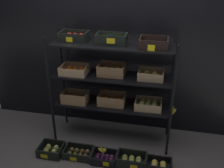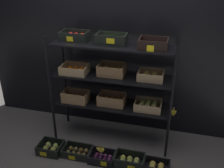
{
  "view_description": "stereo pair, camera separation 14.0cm",
  "coord_description": "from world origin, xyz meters",
  "px_view_note": "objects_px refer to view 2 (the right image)",
  "views": [
    {
      "loc": [
        0.59,
        -2.87,
        2.24
      ],
      "look_at": [
        0.0,
        0.0,
        0.82
      ],
      "focal_mm": 41.64,
      "sensor_mm": 36.0,
      "label": 1
    },
    {
      "loc": [
        0.73,
        -2.84,
        2.24
      ],
      "look_at": [
        0.0,
        0.0,
        0.82
      ],
      "focal_mm": 41.64,
      "sensor_mm": 36.0,
      "label": 2
    }
  ],
  "objects_px": {
    "crate_ground_kiwi": "(77,152)",
    "crate_ground_pear": "(51,148)",
    "crate_ground_plum": "(102,158)",
    "crate_ground_right_pear": "(129,161)",
    "crate_ground_apple_gold": "(157,167)",
    "display_rack": "(112,76)",
    "banana_bunch_loose": "(101,150)"
  },
  "relations": [
    {
      "from": "crate_ground_pear",
      "to": "crate_ground_apple_gold",
      "type": "bearing_deg",
      "value": 0.66
    },
    {
      "from": "crate_ground_plum",
      "to": "crate_ground_right_pear",
      "type": "bearing_deg",
      "value": 1.89
    },
    {
      "from": "banana_bunch_loose",
      "to": "crate_ground_kiwi",
      "type": "bearing_deg",
      "value": 175.53
    },
    {
      "from": "display_rack",
      "to": "crate_ground_apple_gold",
      "type": "bearing_deg",
      "value": -35.43
    },
    {
      "from": "crate_ground_kiwi",
      "to": "crate_ground_pear",
      "type": "bearing_deg",
      "value": -175.69
    },
    {
      "from": "crate_ground_right_pear",
      "to": "crate_ground_pear",
      "type": "bearing_deg",
      "value": -179.24
    },
    {
      "from": "display_rack",
      "to": "crate_ground_plum",
      "type": "xyz_separation_m",
      "value": [
        0.0,
        -0.48,
        -0.89
      ]
    },
    {
      "from": "crate_ground_pear",
      "to": "banana_bunch_loose",
      "type": "relative_size",
      "value": 2.43
    },
    {
      "from": "crate_ground_plum",
      "to": "crate_ground_right_pear",
      "type": "distance_m",
      "value": 0.33
    },
    {
      "from": "crate_ground_kiwi",
      "to": "crate_ground_apple_gold",
      "type": "height_order",
      "value": "same"
    },
    {
      "from": "display_rack",
      "to": "banana_bunch_loose",
      "type": "relative_size",
      "value": 12.85
    },
    {
      "from": "crate_ground_right_pear",
      "to": "banana_bunch_loose",
      "type": "height_order",
      "value": "banana_bunch_loose"
    },
    {
      "from": "crate_ground_plum",
      "to": "crate_ground_apple_gold",
      "type": "distance_m",
      "value": 0.66
    },
    {
      "from": "crate_ground_pear",
      "to": "crate_ground_kiwi",
      "type": "bearing_deg",
      "value": 4.31
    },
    {
      "from": "crate_ground_kiwi",
      "to": "crate_ground_plum",
      "type": "distance_m",
      "value": 0.34
    },
    {
      "from": "crate_ground_kiwi",
      "to": "crate_ground_apple_gold",
      "type": "distance_m",
      "value": 0.99
    },
    {
      "from": "crate_ground_pear",
      "to": "crate_ground_plum",
      "type": "xyz_separation_m",
      "value": [
        0.69,
        0.0,
        -0.01
      ]
    },
    {
      "from": "banana_bunch_loose",
      "to": "display_rack",
      "type": "bearing_deg",
      "value": 88.48
    },
    {
      "from": "display_rack",
      "to": "crate_ground_kiwi",
      "type": "relative_size",
      "value": 4.45
    },
    {
      "from": "crate_ground_kiwi",
      "to": "crate_ground_plum",
      "type": "height_order",
      "value": "crate_ground_plum"
    },
    {
      "from": "crate_ground_apple_gold",
      "to": "banana_bunch_loose",
      "type": "distance_m",
      "value": 0.68
    },
    {
      "from": "crate_ground_pear",
      "to": "crate_ground_plum",
      "type": "bearing_deg",
      "value": 0.21
    },
    {
      "from": "crate_ground_right_pear",
      "to": "crate_ground_apple_gold",
      "type": "relative_size",
      "value": 1.18
    },
    {
      "from": "display_rack",
      "to": "crate_ground_right_pear",
      "type": "relative_size",
      "value": 4.5
    },
    {
      "from": "crate_ground_plum",
      "to": "crate_ground_apple_gold",
      "type": "height_order",
      "value": "crate_ground_plum"
    },
    {
      "from": "crate_ground_kiwi",
      "to": "crate_ground_apple_gold",
      "type": "xyz_separation_m",
      "value": [
        0.99,
        -0.01,
        0.0
      ]
    },
    {
      "from": "crate_ground_right_pear",
      "to": "banana_bunch_loose",
      "type": "distance_m",
      "value": 0.37
    },
    {
      "from": "display_rack",
      "to": "crate_ground_right_pear",
      "type": "height_order",
      "value": "display_rack"
    },
    {
      "from": "display_rack",
      "to": "crate_ground_apple_gold",
      "type": "distance_m",
      "value": 1.2
    },
    {
      "from": "crate_ground_pear",
      "to": "crate_ground_kiwi",
      "type": "relative_size",
      "value": 0.84
    },
    {
      "from": "crate_ground_right_pear",
      "to": "crate_ground_apple_gold",
      "type": "height_order",
      "value": "crate_ground_right_pear"
    },
    {
      "from": "crate_ground_pear",
      "to": "crate_ground_apple_gold",
      "type": "distance_m",
      "value": 1.35
    }
  ]
}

